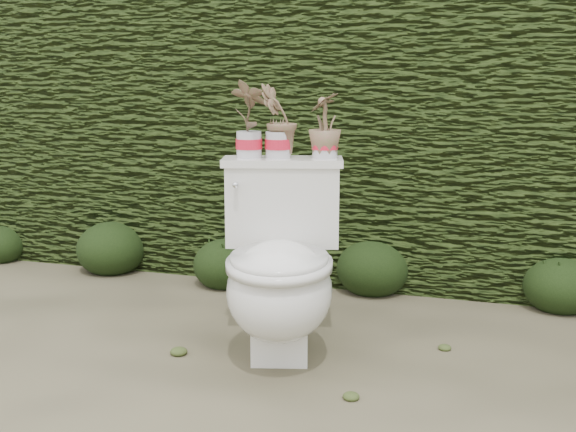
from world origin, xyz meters
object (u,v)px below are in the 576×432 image
(potted_plant_left, at_px, (249,121))
(potted_plant_right, at_px, (325,127))
(toilet, at_px, (280,271))
(potted_plant_center, at_px, (278,123))

(potted_plant_left, bearing_deg, potted_plant_right, -147.76)
(toilet, height_order, potted_plant_right, potted_plant_right)
(toilet, bearing_deg, potted_plant_center, 94.32)
(potted_plant_left, xyz_separation_m, potted_plant_center, (0.12, 0.03, -0.01))
(toilet, xyz_separation_m, potted_plant_left, (-0.20, 0.19, 0.57))
(potted_plant_left, distance_m, potted_plant_center, 0.12)
(toilet, distance_m, potted_plant_right, 0.62)
(potted_plant_left, bearing_deg, potted_plant_center, -147.76)
(potted_plant_left, xyz_separation_m, potted_plant_right, (0.30, 0.08, -0.03))
(potted_plant_left, height_order, potted_plant_right, potted_plant_left)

